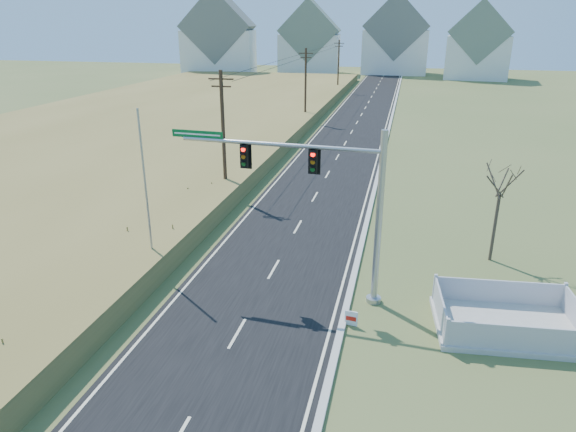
% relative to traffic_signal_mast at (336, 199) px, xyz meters
% --- Properties ---
extents(ground, '(260.00, 260.00, 0.00)m').
position_rel_traffic_signal_mast_xyz_m(ground, '(-3.37, -2.08, -4.83)').
color(ground, '#4E5D2D').
rests_on(ground, ground).
extents(road, '(8.00, 180.00, 0.06)m').
position_rel_traffic_signal_mast_xyz_m(road, '(-3.37, 47.92, -4.80)').
color(road, black).
rests_on(road, ground).
extents(curb, '(0.30, 180.00, 0.18)m').
position_rel_traffic_signal_mast_xyz_m(curb, '(0.78, 47.92, -4.74)').
color(curb, '#B2AFA8').
rests_on(curb, ground).
extents(reed_marsh, '(38.00, 110.00, 1.30)m').
position_rel_traffic_signal_mast_xyz_m(reed_marsh, '(-27.37, 37.92, -4.18)').
color(reed_marsh, olive).
rests_on(reed_marsh, ground).
extents(utility_pole_near, '(1.80, 0.26, 9.00)m').
position_rel_traffic_signal_mast_xyz_m(utility_pole_near, '(-9.87, 12.92, -0.14)').
color(utility_pole_near, '#422D1E').
rests_on(utility_pole_near, ground).
extents(utility_pole_mid, '(1.80, 0.26, 9.00)m').
position_rel_traffic_signal_mast_xyz_m(utility_pole_mid, '(-9.87, 42.92, -0.14)').
color(utility_pole_mid, '#422D1E').
rests_on(utility_pole_mid, ground).
extents(utility_pole_far, '(1.80, 0.26, 9.00)m').
position_rel_traffic_signal_mast_xyz_m(utility_pole_far, '(-9.87, 72.92, -0.14)').
color(utility_pole_far, '#422D1E').
rests_on(utility_pole_far, ground).
extents(condo_nw, '(17.69, 13.38, 19.05)m').
position_rel_traffic_signal_mast_xyz_m(condo_nw, '(-41.37, 97.92, 2.88)').
color(condo_nw, white).
rests_on(condo_nw, ground).
extents(condo_nnw, '(14.93, 11.17, 17.03)m').
position_rel_traffic_signal_mast_xyz_m(condo_nnw, '(-21.37, 105.92, 2.11)').
color(condo_nnw, white).
rests_on(condo_nnw, ground).
extents(condo_n, '(15.27, 10.20, 18.54)m').
position_rel_traffic_signal_mast_xyz_m(condo_n, '(-1.37, 109.92, 2.78)').
color(condo_n, white).
rests_on(condo_n, ground).
extents(condo_ne, '(14.12, 10.51, 16.52)m').
position_rel_traffic_signal_mast_xyz_m(condo_ne, '(16.63, 101.92, 2.01)').
color(condo_ne, white).
rests_on(condo_ne, ground).
extents(traffic_signal_mast, '(10.02, 1.01, 7.98)m').
position_rel_traffic_signal_mast_xyz_m(traffic_signal_mast, '(0.00, 0.00, 0.00)').
color(traffic_signal_mast, '#9EA0A5').
rests_on(traffic_signal_mast, ground).
extents(fence_enclosure, '(6.16, 4.48, 1.33)m').
position_rel_traffic_signal_mast_xyz_m(fence_enclosure, '(7.52, -1.16, -4.56)').
color(fence_enclosure, '#B7B5AD').
rests_on(fence_enclosure, ground).
extents(open_sign, '(0.55, 0.13, 0.68)m').
position_rel_traffic_signal_mast_xyz_m(open_sign, '(1.13, -2.36, -4.47)').
color(open_sign, white).
rests_on(open_sign, ground).
extents(flagpole, '(0.38, 0.38, 8.37)m').
position_rel_traffic_signal_mast_xyz_m(flagpole, '(-9.38, 0.41, -1.49)').
color(flagpole, '#B7B5AD').
rests_on(flagpole, ground).
extents(bare_tree, '(2.14, 2.14, 5.66)m').
position_rel_traffic_signal_mast_xyz_m(bare_tree, '(7.74, 5.77, -0.26)').
color(bare_tree, '#4C3F33').
rests_on(bare_tree, ground).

